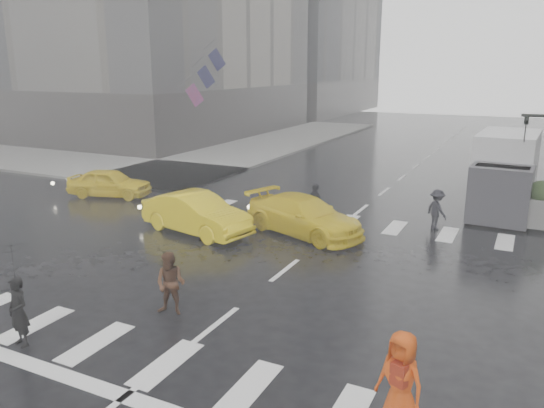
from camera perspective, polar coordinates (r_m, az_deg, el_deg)
The scene contains 14 objects.
ground at distance 16.65m, azimuth 1.39°, elevation -7.13°, with size 120.00×120.00×0.00m, color black.
sidewalk_nw at distance 41.32m, azimuth -13.13°, elevation 5.71°, with size 35.00×35.00×0.15m, color slate.
road_markings at distance 16.65m, azimuth 1.39°, elevation -7.11°, with size 18.00×48.00×0.01m, color silver, non-canonical shape.
planter_west at distance 22.85m, azimuth 26.82°, elevation -0.11°, with size 1.10×1.10×1.80m.
flag_cluster at distance 39.05m, azimuth -7.47°, elevation 13.68°, with size 2.87×3.06×4.69m.
pedestrian_black at distance 13.11m, azimuth -26.00°, elevation -7.21°, with size 1.12×1.13×2.43m.
pedestrian_brown at distance 13.80m, azimuth -10.84°, elevation -8.41°, with size 0.80×0.63×1.65m, color #402516.
pedestrian_orange at distance 9.83m, azimuth 13.67°, elevation -18.04°, with size 1.05×0.87×1.83m.
pedestrian_far_a at distance 21.14m, azimuth 4.69°, elevation -0.05°, with size 0.98×0.60×1.68m, color black.
pedestrian_far_b at distance 21.44m, azimuth 17.31°, elevation -0.59°, with size 1.03×0.57×1.59m, color black.
taxi_front at distance 26.95m, azimuth -17.08°, elevation 2.19°, with size 1.61×4.00×1.36m, color yellow.
taxi_mid at distance 20.26m, azimuth -8.12°, elevation -1.02°, with size 1.61×4.62×1.52m, color yellow.
taxi_rear at distance 19.98m, azimuth 3.48°, elevation -1.26°, with size 2.01×4.36×1.43m, color yellow.
box_truck at distance 25.04m, azimuth 23.75°, elevation 3.29°, with size 2.37×6.32×3.36m.
Camera 1 is at (6.49, -14.05, 6.15)m, focal length 35.00 mm.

